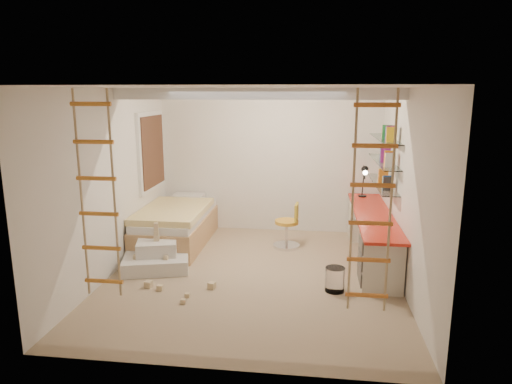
# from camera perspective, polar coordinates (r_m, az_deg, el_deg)

# --- Properties ---
(floor) EXTENTS (4.50, 4.50, 0.00)m
(floor) POSITION_cam_1_polar(r_m,az_deg,el_deg) (6.55, -0.34, -10.44)
(floor) COLOR tan
(floor) RESTS_ON ground
(ceiling_beam) EXTENTS (4.00, 0.18, 0.16)m
(ceiling_beam) POSITION_cam_1_polar(r_m,az_deg,el_deg) (6.34, 0.00, 12.19)
(ceiling_beam) COLOR white
(ceiling_beam) RESTS_ON ceiling
(window_frame) EXTENTS (0.06, 1.15, 1.35)m
(window_frame) POSITION_cam_1_polar(r_m,az_deg,el_deg) (8.04, -13.00, 4.99)
(window_frame) COLOR white
(window_frame) RESTS_ON wall_left
(window_blind) EXTENTS (0.02, 1.00, 1.20)m
(window_blind) POSITION_cam_1_polar(r_m,az_deg,el_deg) (8.03, -12.73, 4.99)
(window_blind) COLOR #4C2D1E
(window_blind) RESTS_ON window_frame
(rope_ladder_left) EXTENTS (0.41, 0.04, 2.13)m
(rope_ladder_left) POSITION_cam_1_polar(r_m,az_deg,el_deg) (4.86, -19.19, -0.51)
(rope_ladder_left) COLOR orange
(rope_ladder_left) RESTS_ON ceiling
(rope_ladder_right) EXTENTS (0.41, 0.04, 2.13)m
(rope_ladder_right) POSITION_cam_1_polar(r_m,az_deg,el_deg) (4.40, 14.24, -1.51)
(rope_ladder_right) COLOR #C96D22
(rope_ladder_right) RESTS_ON ceiling
(waste_bin) EXTENTS (0.26, 0.26, 0.32)m
(waste_bin) POSITION_cam_1_polar(r_m,az_deg,el_deg) (6.12, 9.84, -10.71)
(waste_bin) COLOR white
(waste_bin) RESTS_ON floor
(desk) EXTENTS (0.56, 2.80, 0.75)m
(desk) POSITION_cam_1_polar(r_m,az_deg,el_deg) (7.23, 14.26, -5.20)
(desk) COLOR red
(desk) RESTS_ON floor
(shelves) EXTENTS (0.25, 1.80, 0.71)m
(shelves) POSITION_cam_1_polar(r_m,az_deg,el_deg) (7.27, 15.66, 3.69)
(shelves) COLOR white
(shelves) RESTS_ON wall_right
(bed) EXTENTS (1.02, 2.00, 0.69)m
(bed) POSITION_cam_1_polar(r_m,az_deg,el_deg) (7.88, -9.90, -4.11)
(bed) COLOR #AD7F51
(bed) RESTS_ON floor
(task_lamp) EXTENTS (0.14, 0.36, 0.57)m
(task_lamp) POSITION_cam_1_polar(r_m,az_deg,el_deg) (7.98, 13.40, 1.91)
(task_lamp) COLOR black
(task_lamp) RESTS_ON desk
(swivel_chair) EXTENTS (0.48, 0.48, 0.76)m
(swivel_chair) POSITION_cam_1_polar(r_m,az_deg,el_deg) (7.62, 4.01, -4.92)
(swivel_chair) COLOR gold
(swivel_chair) RESTS_ON floor
(play_platform) EXTENTS (1.08, 0.93, 0.41)m
(play_platform) POSITION_cam_1_polar(r_m,az_deg,el_deg) (6.92, -12.33, -8.04)
(play_platform) COLOR silver
(play_platform) RESTS_ON floor
(toy_blocks) EXTENTS (1.27, 1.24, 0.68)m
(toy_blocks) POSITION_cam_1_polar(r_m,az_deg,el_deg) (6.47, -11.15, -8.64)
(toy_blocks) COLOR #CCB284
(toy_blocks) RESTS_ON floor
(books) EXTENTS (0.14, 0.52, 0.92)m
(books) POSITION_cam_1_polar(r_m,az_deg,el_deg) (7.26, 15.72, 4.59)
(books) COLOR #262626
(books) RESTS_ON shelves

